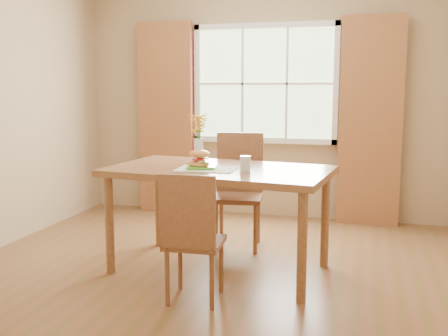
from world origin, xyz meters
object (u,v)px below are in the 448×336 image
object	(u,v)px
croissant_sandwich	(199,159)
water_glass	(245,164)
flower_vase	(199,132)
chair_near	(192,233)
dining_table	(219,179)
chair_far	(239,184)

from	to	relation	value
croissant_sandwich	water_glass	bearing A→B (deg)	9.02
croissant_sandwich	flower_vase	distance (m)	0.44
chair_near	flower_vase	distance (m)	1.16
dining_table	flower_vase	bearing A→B (deg)	140.61
dining_table	water_glass	world-z (taller)	water_glass
flower_vase	water_glass	bearing A→B (deg)	-39.72
chair_near	chair_far	size ratio (longest dim) A/B	0.87
water_glass	flower_vase	distance (m)	0.68
water_glass	flower_vase	size ratio (longest dim) A/B	0.30
dining_table	chair_near	size ratio (longest dim) A/B	1.99
dining_table	chair_near	xyz separation A→B (m)	(0.01, -0.70, -0.25)
dining_table	croissant_sandwich	bearing A→B (deg)	-130.14
chair_far	flower_vase	bearing A→B (deg)	-126.32
croissant_sandwich	chair_near	bearing A→B (deg)	-63.41
water_glass	croissant_sandwich	bearing A→B (deg)	175.21
dining_table	water_glass	size ratio (longest dim) A/B	14.91
dining_table	croissant_sandwich	size ratio (longest dim) A/B	8.78
chair_far	croissant_sandwich	xyz separation A→B (m)	(-0.11, -0.83, 0.35)
chair_near	chair_far	distance (m)	1.41
croissant_sandwich	water_glass	size ratio (longest dim) A/B	1.70
chair_near	flower_vase	bearing A→B (deg)	101.38
dining_table	chair_far	distance (m)	0.73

